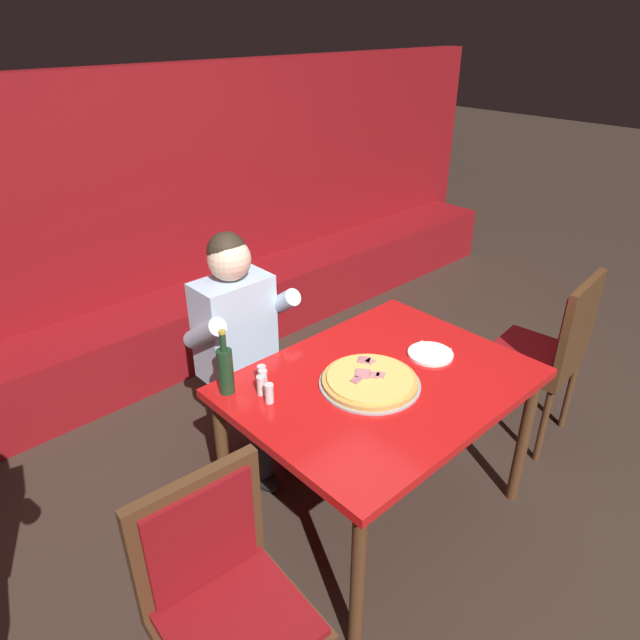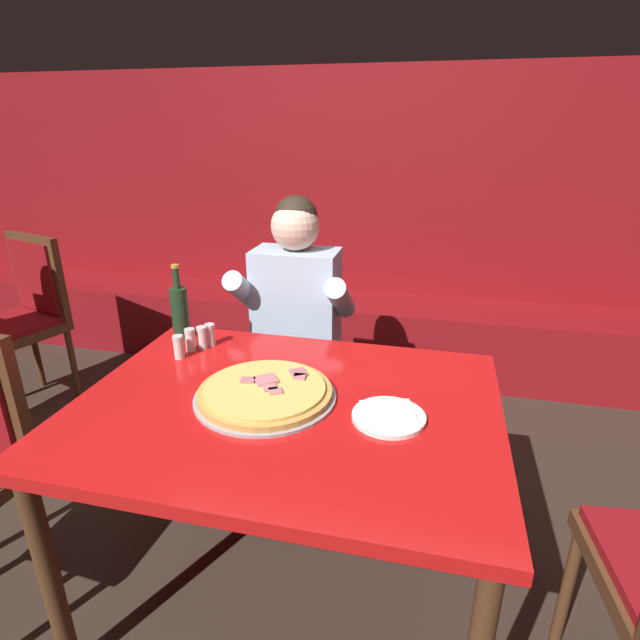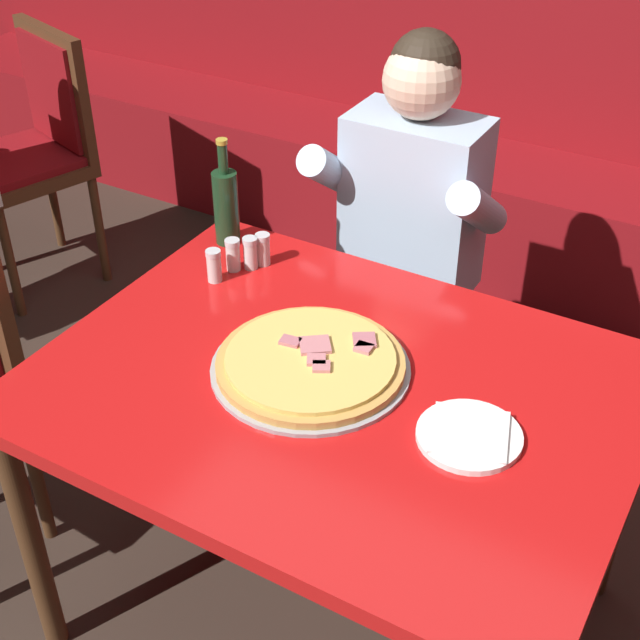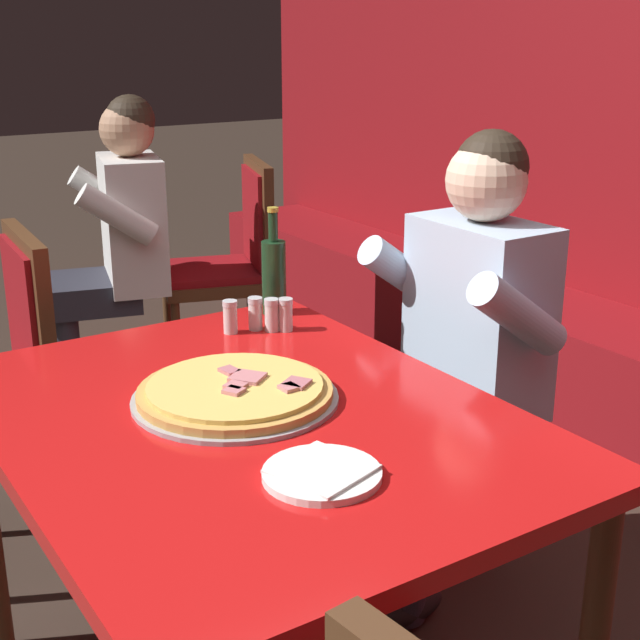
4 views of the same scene
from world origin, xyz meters
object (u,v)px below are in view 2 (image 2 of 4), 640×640
at_px(diner_seated_blue_shirt, 292,328).
at_px(shaker_parmesan, 202,339).
at_px(beer_bottle, 180,310).
at_px(dining_chair_near_right, 24,310).
at_px(pizza, 265,392).
at_px(plate_white_paper, 389,416).
at_px(shaker_oregano, 179,348).
at_px(shaker_black_pepper, 190,341).
at_px(main_dining_table, 287,425).
at_px(shaker_red_pepper_flakes, 210,336).

bearing_deg(diner_seated_blue_shirt, shaker_parmesan, -116.65).
bearing_deg(shaker_parmesan, beer_bottle, 147.35).
distance_m(beer_bottle, dining_chair_near_right, 1.42).
bearing_deg(dining_chair_near_right, pizza, -27.16).
height_order(plate_white_paper, beer_bottle, beer_bottle).
xyz_separation_m(beer_bottle, shaker_oregano, (0.08, -0.18, -0.07)).
distance_m(shaker_parmesan, diner_seated_blue_shirt, 0.49).
bearing_deg(shaker_oregano, beer_bottle, 115.17).
bearing_deg(shaker_black_pepper, diner_seated_blue_shirt, 61.51).
bearing_deg(shaker_black_pepper, main_dining_table, -30.84).
height_order(shaker_red_pepper_flakes, diner_seated_blue_shirt, diner_seated_blue_shirt).
xyz_separation_m(plate_white_paper, dining_chair_near_right, (-2.13, 0.93, -0.20)).
bearing_deg(main_dining_table, shaker_red_pepper_flakes, 140.48).
height_order(pizza, beer_bottle, beer_bottle).
bearing_deg(shaker_red_pepper_flakes, dining_chair_near_right, 157.82).
distance_m(shaker_red_pepper_flakes, shaker_oregano, 0.14).
xyz_separation_m(beer_bottle, dining_chair_near_right, (-1.28, 0.53, -0.30)).
distance_m(shaker_oregano, diner_seated_blue_shirt, 0.60).
xyz_separation_m(main_dining_table, shaker_red_pepper_flakes, (-0.40, 0.33, 0.12)).
xyz_separation_m(pizza, shaker_black_pepper, (-0.38, 0.26, 0.02)).
relative_size(plate_white_paper, shaker_oregano, 2.44).
height_order(main_dining_table, beer_bottle, beer_bottle).
bearing_deg(plate_white_paper, beer_bottle, 154.83).
relative_size(pizza, dining_chair_near_right, 0.44).
relative_size(plate_white_paper, shaker_parmesan, 2.44).
xyz_separation_m(main_dining_table, shaker_black_pepper, (-0.45, 0.27, 0.12)).
height_order(shaker_black_pepper, shaker_oregano, same).
distance_m(plate_white_paper, shaker_parmesan, 0.79).
bearing_deg(shaker_parmesan, shaker_black_pepper, -138.77).
distance_m(beer_bottle, diner_seated_blue_shirt, 0.52).
height_order(main_dining_table, dining_chair_near_right, dining_chair_near_right).
relative_size(beer_bottle, dining_chair_near_right, 0.30).
height_order(pizza, shaker_red_pepper_flakes, shaker_red_pepper_flakes).
xyz_separation_m(plate_white_paper, beer_bottle, (-0.85, 0.40, 0.10)).
bearing_deg(pizza, shaker_oregano, 153.84).
xyz_separation_m(shaker_black_pepper, diner_seated_blue_shirt, (0.25, 0.46, -0.11)).
relative_size(shaker_oregano, diner_seated_blue_shirt, 0.07).
relative_size(plate_white_paper, shaker_red_pepper_flakes, 2.44).
distance_m(shaker_black_pepper, shaker_oregano, 0.07).
bearing_deg(shaker_red_pepper_flakes, main_dining_table, -39.52).
relative_size(main_dining_table, diner_seated_blue_shirt, 0.99).
bearing_deg(pizza, shaker_parmesan, 140.28).
xyz_separation_m(beer_bottle, shaker_black_pepper, (0.09, -0.11, -0.07)).
distance_m(main_dining_table, dining_chair_near_right, 2.04).
distance_m(pizza, shaker_black_pepper, 0.46).
height_order(shaker_parmesan, shaker_black_pepper, same).
distance_m(main_dining_table, shaker_parmesan, 0.52).
bearing_deg(pizza, shaker_black_pepper, 145.76).
distance_m(shaker_parmesan, shaker_red_pepper_flakes, 0.04).
xyz_separation_m(shaker_parmesan, dining_chair_near_right, (-1.41, 0.61, -0.23)).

